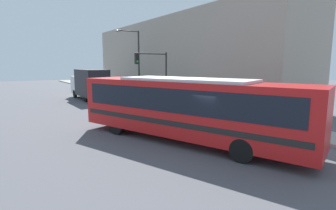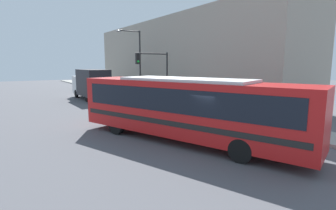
# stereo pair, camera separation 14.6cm
# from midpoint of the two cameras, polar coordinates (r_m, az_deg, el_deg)

# --- Properties ---
(ground_plane) EXTENTS (120.00, 120.00, 0.00)m
(ground_plane) POSITION_cam_midpoint_polar(r_m,az_deg,el_deg) (12.39, 8.61, -8.86)
(ground_plane) COLOR #515156
(sidewalk) EXTENTS (2.46, 70.00, 0.16)m
(sidewalk) POSITION_cam_midpoint_polar(r_m,az_deg,el_deg) (32.01, -8.19, 2.15)
(sidewalk) COLOR gray
(sidewalk) RESTS_ON ground_plane
(building_facade) EXTENTS (6.00, 31.46, 8.66)m
(building_facade) POSITION_cam_midpoint_polar(r_m,az_deg,el_deg) (31.12, 1.46, 9.89)
(building_facade) COLOR #9E9384
(building_facade) RESTS_ON ground_plane
(city_bus) EXTENTS (6.28, 12.05, 3.10)m
(city_bus) POSITION_cam_midpoint_polar(r_m,az_deg,el_deg) (12.64, 3.48, -0.09)
(city_bus) COLOR red
(city_bus) RESTS_ON ground_plane
(delivery_truck) EXTENTS (2.21, 7.07, 3.22)m
(delivery_truck) POSITION_cam_midpoint_polar(r_m,az_deg,el_deg) (29.40, -16.87, 4.53)
(delivery_truck) COLOR black
(delivery_truck) RESTS_ON ground_plane
(fire_hydrant) EXTENTS (0.23, 0.31, 0.78)m
(fire_hydrant) POSITION_cam_midpoint_polar(r_m,az_deg,el_deg) (19.71, 8.47, -0.59)
(fire_hydrant) COLOR gold
(fire_hydrant) RESTS_ON sidewalk
(traffic_light_pole) EXTENTS (3.28, 0.35, 4.66)m
(traffic_light_pole) POSITION_cam_midpoint_polar(r_m,az_deg,el_deg) (23.55, -3.05, 7.96)
(traffic_light_pole) COLOR #2D2D2D
(traffic_light_pole) RESTS_ON sidewalk
(parking_meter) EXTENTS (0.14, 0.14, 1.38)m
(parking_meter) POSITION_cam_midpoint_polar(r_m,az_deg,el_deg) (23.11, 1.00, 2.24)
(parking_meter) COLOR #2D2D2D
(parking_meter) RESTS_ON sidewalk
(street_lamp) EXTENTS (2.78, 0.28, 7.15)m
(street_lamp) POSITION_cam_midpoint_polar(r_m,az_deg,el_deg) (28.87, -7.20, 10.12)
(street_lamp) COLOR #2D2D2D
(street_lamp) RESTS_ON sidewalk
(pedestrian_near_corner) EXTENTS (0.34, 0.34, 1.60)m
(pedestrian_near_corner) POSITION_cam_midpoint_polar(r_m,az_deg,el_deg) (19.90, 12.61, 0.61)
(pedestrian_near_corner) COLOR #23283D
(pedestrian_near_corner) RESTS_ON sidewalk
(pedestrian_mid_block) EXTENTS (0.34, 0.34, 1.73)m
(pedestrian_mid_block) POSITION_cam_midpoint_polar(r_m,az_deg,el_deg) (19.89, 10.91, 0.87)
(pedestrian_mid_block) COLOR slate
(pedestrian_mid_block) RESTS_ON sidewalk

